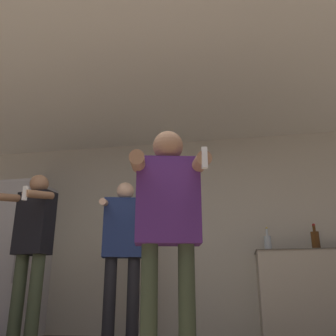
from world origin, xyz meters
TOP-DOWN VIEW (x-y plane):
  - wall_back at (0.00, 2.94)m, footprint 7.00×0.06m
  - ceiling_slab at (0.00, 1.45)m, footprint 7.00×3.43m
  - refrigerator at (-1.93, 2.56)m, footprint 0.60×0.73m
  - counter at (1.65, 2.66)m, footprint 1.15×0.54m
  - bottle_short_whiskey at (1.23, 2.62)m, footprint 0.08×0.08m
  - bottle_clear_vodka at (1.77, 2.62)m, footprint 0.09×0.09m
  - person_woman_foreground at (0.40, 0.58)m, footprint 0.61×0.59m
  - person_man_side at (-1.24, 1.66)m, footprint 0.51×0.58m
  - person_spectator_back at (-0.37, 2.06)m, footprint 0.57×0.56m

SIDE VIEW (x-z plane):
  - counter at x=1.65m, z-range 0.00..0.98m
  - refrigerator at x=-1.93m, z-range 0.00..1.91m
  - person_spectator_back at x=-0.37m, z-range 0.15..1.88m
  - person_man_side at x=-1.24m, z-range 0.15..1.90m
  - person_woman_foreground at x=0.40m, z-range 0.21..1.87m
  - bottle_short_whiskey at x=1.23m, z-range 0.93..1.22m
  - bottle_clear_vodka at x=1.77m, z-range 0.94..1.25m
  - wall_back at x=0.00m, z-range 0.00..2.55m
  - ceiling_slab at x=0.00m, z-range 2.55..2.60m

